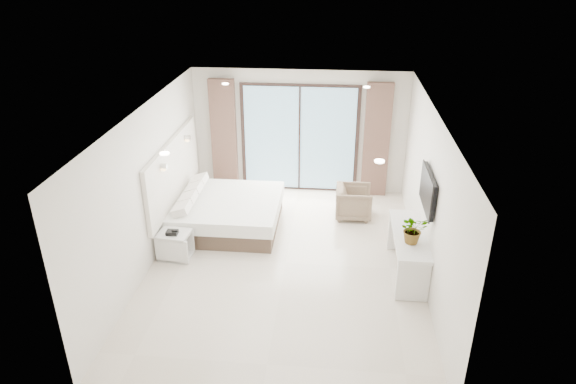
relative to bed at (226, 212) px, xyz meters
name	(u,v)px	position (x,y,z in m)	size (l,w,h in m)	color
ground	(286,263)	(1.29, -1.20, -0.30)	(6.20, 6.20, 0.00)	beige
room_shell	(279,160)	(1.09, -0.33, 1.28)	(4.62, 6.22, 2.72)	silver
bed	(226,212)	(0.00, 0.00, 0.00)	(2.04, 1.94, 0.71)	brown
nightstand	(175,245)	(-0.66, -1.20, -0.05)	(0.59, 0.50, 0.49)	silver
phone	(172,233)	(-0.67, -1.25, 0.23)	(0.20, 0.15, 0.07)	black
console_desk	(409,244)	(3.33, -1.31, 0.27)	(0.52, 1.67, 0.77)	silver
plant	(413,232)	(3.33, -1.59, 0.65)	(0.42, 0.47, 0.37)	#33662D
armchair	(354,201)	(2.48, 0.65, 0.06)	(0.69, 0.65, 0.71)	#7F6853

